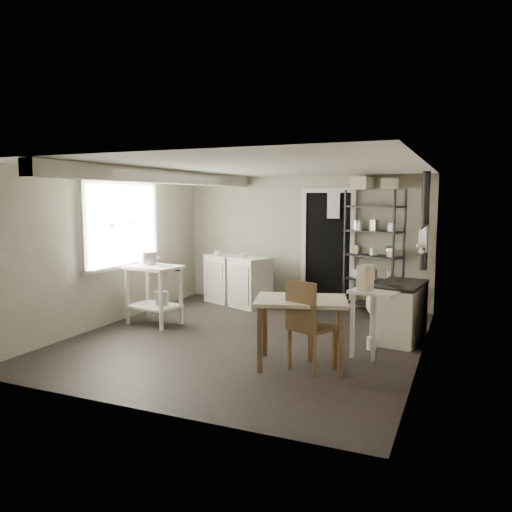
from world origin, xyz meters
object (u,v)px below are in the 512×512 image
at_px(stove, 400,308).
at_px(flour_sack, 378,303).
at_px(prep_table, 154,298).
at_px(stockpot, 148,261).
at_px(work_table, 301,333).
at_px(base_cabinets, 238,279).
at_px(chair, 312,326).
at_px(shelf_rack, 373,256).

bearing_deg(stove, flour_sack, 119.04).
xyz_separation_m(prep_table, stockpot, (-0.17, 0.11, 0.54)).
distance_m(stockpot, work_table, 3.03).
height_order(stockpot, base_cabinets, stockpot).
bearing_deg(stove, work_table, -114.13).
height_order(base_cabinets, chair, chair).
bearing_deg(stove, chair, -108.96).
relative_size(stockpot, stove, 0.31).
bearing_deg(base_cabinets, chair, -29.04).
xyz_separation_m(stockpot, shelf_rack, (3.06, 2.05, 0.01)).
relative_size(stove, work_table, 0.97).
bearing_deg(prep_table, stockpot, 147.74).
xyz_separation_m(stockpot, flour_sack, (3.23, 1.62, -0.70)).
bearing_deg(prep_table, stove, 9.37).
xyz_separation_m(stove, work_table, (-0.91, -1.51, -0.06)).
xyz_separation_m(prep_table, shelf_rack, (2.89, 2.16, 0.55)).
xyz_separation_m(stockpot, work_table, (2.80, -1.04, -0.56)).
xyz_separation_m(shelf_rack, work_table, (-0.26, -3.08, -0.57)).
distance_m(prep_table, stove, 3.58).
relative_size(stockpot, shelf_rack, 0.15).
xyz_separation_m(work_table, flour_sack, (0.44, 2.66, -0.14)).
bearing_deg(flour_sack, stockpot, -153.37).
xyz_separation_m(stockpot, base_cabinets, (0.72, 1.70, -0.48)).
bearing_deg(stockpot, chair, -20.37).
bearing_deg(prep_table, flour_sack, 29.45).
bearing_deg(work_table, stockpot, 159.67).
bearing_deg(work_table, base_cabinets, 127.23).
distance_m(prep_table, base_cabinets, 1.89).
height_order(shelf_rack, chair, shelf_rack).
distance_m(stove, chair, 1.74).
xyz_separation_m(base_cabinets, work_table, (2.08, -2.73, -0.08)).
distance_m(prep_table, shelf_rack, 3.65).
xyz_separation_m(chair, flour_sack, (0.29, 2.72, -0.24)).
distance_m(prep_table, work_table, 2.79).
xyz_separation_m(prep_table, work_table, (2.63, -0.93, -0.02)).
relative_size(prep_table, shelf_rack, 0.44).
distance_m(stockpot, chair, 3.17).
height_order(stockpot, shelf_rack, shelf_rack).
xyz_separation_m(base_cabinets, stove, (2.98, -1.22, -0.02)).
bearing_deg(chair, shelf_rack, 111.00).
height_order(stockpot, flour_sack, stockpot).
xyz_separation_m(stove, chair, (-0.76, -1.57, 0.04)).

